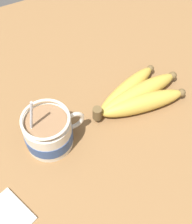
{
  "coord_description": "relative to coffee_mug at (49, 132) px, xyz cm",
  "views": [
    {
      "loc": [
        -11.67,
        -30.29,
        60.61
      ],
      "look_at": [
        5.3,
        3.96,
        7.61
      ],
      "focal_mm": 50.0,
      "sensor_mm": 36.0,
      "label": 1
    }
  ],
  "objects": [
    {
      "name": "banana_bunch",
      "position": [
        21.54,
        1.37,
        -1.8
      ],
      "size": [
        23.11,
        13.46,
        4.33
      ],
      "color": "brown",
      "rests_on": "table"
    },
    {
      "name": "table",
      "position": [
        5.39,
        -3.75,
        -5.74
      ],
      "size": [
        107.3,
        107.3,
        3.78
      ],
      "color": "brown",
      "rests_on": "ground"
    },
    {
      "name": "coffee_mug",
      "position": [
        0.0,
        0.0,
        0.0
      ],
      "size": [
        13.03,
        9.82,
        14.65
      ],
      "color": "beige",
      "rests_on": "table"
    }
  ]
}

